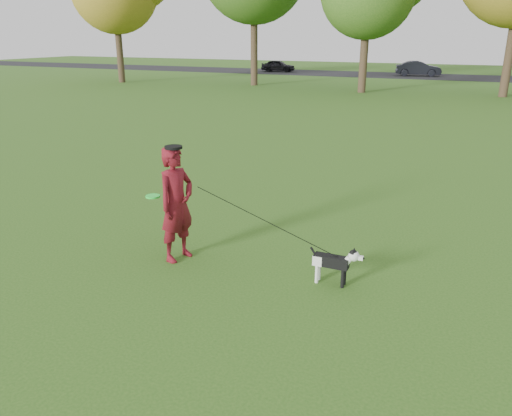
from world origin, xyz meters
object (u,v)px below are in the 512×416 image
at_px(dog, 335,261).
at_px(car_mid, 418,68).
at_px(man, 177,204).
at_px(car_left, 278,66).

relative_size(dog, car_mid, 0.21).
relative_size(man, dog, 2.30).
bearing_deg(car_left, dog, -160.38).
distance_m(man, car_mid, 39.91).
bearing_deg(car_left, car_mid, -93.04).
height_order(car_left, car_mid, car_mid).
distance_m(man, dog, 2.61).
relative_size(car_left, car_mid, 0.85).
distance_m(dog, car_left, 43.08).
xyz_separation_m(man, dog, (2.55, 0.14, -0.55)).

